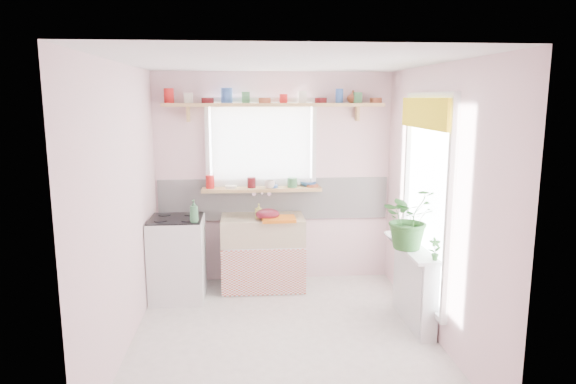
{
  "coord_description": "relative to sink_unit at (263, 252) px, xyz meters",
  "views": [
    {
      "loc": [
        -0.33,
        -4.46,
        2.2
      ],
      "look_at": [
        0.08,
        0.55,
        1.27
      ],
      "focal_mm": 32.0,
      "sensor_mm": 36.0,
      "label": 1
    }
  ],
  "objects": [
    {
      "name": "sill_crockery",
      "position": [
        -0.05,
        0.19,
        0.78
      ],
      "size": [
        1.35,
        0.11,
        0.12
      ],
      "color": "red",
      "rests_on": "windowsill"
    },
    {
      "name": "cooker_bottle",
      "position": [
        -0.73,
        -0.46,
        0.6
      ],
      "size": [
        0.12,
        0.12,
        0.24
      ],
      "primitive_type": "imported",
      "rotation": [
        0.0,
        0.0,
        -0.29
      ],
      "color": "#3A744A",
      "rests_on": "cooker"
    },
    {
      "name": "sink_unit",
      "position": [
        0.0,
        0.0,
        0.0
      ],
      "size": [
        0.95,
        0.65,
        1.11
      ],
      "color": "white",
      "rests_on": "ground"
    },
    {
      "name": "cooker",
      "position": [
        -0.95,
        -0.24,
        0.03
      ],
      "size": [
        0.58,
        0.58,
        0.93
      ],
      "color": "white",
      "rests_on": "ground"
    },
    {
      "name": "soap_bottle_sink",
      "position": [
        -0.04,
        -0.07,
        0.5
      ],
      "size": [
        0.09,
        0.09,
        0.17
      ],
      "primitive_type": "imported",
      "rotation": [
        0.0,
        0.0,
        0.16
      ],
      "color": "#CBC45A",
      "rests_on": "sink_unit"
    },
    {
      "name": "shelf_crockery",
      "position": [
        0.11,
        0.18,
        1.76
      ],
      "size": [
        2.47,
        0.11,
        0.12
      ],
      "color": "red",
      "rests_on": "pine_shelf"
    },
    {
      "name": "colander",
      "position": [
        0.05,
        -0.12,
        0.48
      ],
      "size": [
        0.34,
        0.34,
        0.12
      ],
      "primitive_type": "ellipsoid",
      "rotation": [
        0.0,
        0.0,
        -0.31
      ],
      "color": "maroon",
      "rests_on": "sink_unit"
    },
    {
      "name": "fruit_bowl",
      "position": [
        1.36,
        -0.88,
        0.38
      ],
      "size": [
        0.33,
        0.33,
        0.08
      ],
      "primitive_type": "imported",
      "rotation": [
        0.0,
        0.0,
        0.02
      ],
      "color": "silver",
      "rests_on": "radiator_ledge"
    },
    {
      "name": "radiator_ledge",
      "position": [
        1.45,
        -1.09,
        -0.03
      ],
      "size": [
        0.22,
        0.95,
        0.78
      ],
      "color": "white",
      "rests_on": "ground"
    },
    {
      "name": "fruit",
      "position": [
        1.37,
        -0.88,
        0.44
      ],
      "size": [
        0.2,
        0.14,
        0.1
      ],
      "color": "orange",
      "rests_on": "fruit_bowl"
    },
    {
      "name": "shelf_vase",
      "position": [
        1.07,
        0.24,
        1.78
      ],
      "size": [
        0.16,
        0.16,
        0.15
      ],
      "primitive_type": "imported",
      "rotation": [
        0.0,
        0.0,
        -0.18
      ],
      "color": "#A95334",
      "rests_on": "pine_shelf"
    },
    {
      "name": "room",
      "position": [
        0.81,
        -0.43,
        0.94
      ],
      "size": [
        3.2,
        3.2,
        3.2
      ],
      "color": "white",
      "rests_on": "ground"
    },
    {
      "name": "sill_cup",
      "position": [
        0.09,
        0.13,
        0.78
      ],
      "size": [
        0.13,
        0.13,
        0.09
      ],
      "primitive_type": "imported",
      "rotation": [
        0.0,
        0.0,
        0.1
      ],
      "color": "silver",
      "rests_on": "windowsill"
    },
    {
      "name": "pine_shelf",
      "position": [
        0.15,
        0.18,
        1.69
      ],
      "size": [
        2.52,
        0.24,
        0.04
      ],
      "primitive_type": "cube",
      "color": "tan",
      "rests_on": "room"
    },
    {
      "name": "sill_bowl",
      "position": [
        0.56,
        0.25,
        0.76
      ],
      "size": [
        0.24,
        0.24,
        0.06
      ],
      "primitive_type": "imported",
      "rotation": [
        0.0,
        0.0,
        -0.29
      ],
      "color": "#3160A1",
      "rests_on": "windowsill"
    },
    {
      "name": "jade_plant",
      "position": [
        1.36,
        -1.11,
        0.64
      ],
      "size": [
        0.67,
        0.63,
        0.6
      ],
      "primitive_type": "imported",
      "rotation": [
        0.0,
        0.0,
        0.37
      ],
      "color": "#2B5F26",
      "rests_on": "radiator_ledge"
    },
    {
      "name": "windowsill",
      "position": [
        -0.0,
        0.19,
        0.71
      ],
      "size": [
        1.4,
        0.22,
        0.04
      ],
      "primitive_type": "cube",
      "color": "tan",
      "rests_on": "room"
    },
    {
      "name": "dish_tray",
      "position": [
        0.17,
        -0.19,
        0.44
      ],
      "size": [
        0.38,
        0.28,
        0.04
      ],
      "primitive_type": "cube",
      "rotation": [
        0.0,
        0.0,
        0.02
      ],
      "color": "orange",
      "rests_on": "sink_unit"
    },
    {
      "name": "herb_pot",
      "position": [
        1.48,
        -1.49,
        0.45
      ],
      "size": [
        0.11,
        0.08,
        0.21
      ],
      "primitive_type": "imported",
      "rotation": [
        0.0,
        0.0,
        0.09
      ],
      "color": "#2C6327",
      "rests_on": "radiator_ledge"
    }
  ]
}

